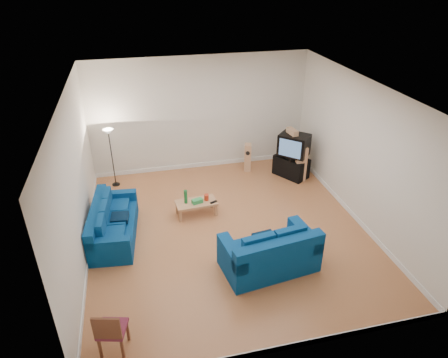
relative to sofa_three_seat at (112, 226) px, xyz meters
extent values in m
cube|color=#99552F|center=(2.51, -0.36, -0.29)|extent=(6.00, 6.50, 0.01)
cube|color=white|center=(2.51, -0.36, 2.91)|extent=(6.00, 6.50, 0.01)
cube|color=silver|center=(2.51, 2.89, 1.31)|extent=(6.00, 0.01, 3.20)
cube|color=silver|center=(2.51, -3.61, 1.31)|extent=(6.00, 0.01, 3.20)
cube|color=silver|center=(-0.49, -0.36, 1.31)|extent=(0.01, 6.50, 3.20)
cube|color=silver|center=(5.51, -0.36, 1.31)|extent=(0.01, 6.50, 3.20)
cube|color=white|center=(2.51, 2.88, -0.23)|extent=(6.00, 0.02, 0.12)
cube|color=white|center=(2.51, -3.60, -0.23)|extent=(6.00, 0.02, 0.12)
cube|color=white|center=(-0.48, -0.36, -0.23)|extent=(0.02, 6.50, 0.12)
cube|color=white|center=(5.50, -0.36, -0.23)|extent=(0.02, 6.50, 0.12)
cube|color=navy|center=(0.06, -0.01, -0.10)|extent=(1.07, 2.09, 0.38)
cube|color=navy|center=(-0.28, 0.03, 0.29)|extent=(0.40, 2.02, 0.39)
cube|color=navy|center=(0.15, 0.90, 0.21)|extent=(0.88, 0.29, 0.22)
cube|color=navy|center=(-0.04, -0.91, 0.21)|extent=(0.88, 0.29, 0.22)
cube|color=black|center=(0.19, -0.02, 0.19)|extent=(0.40, 0.40, 0.11)
cube|color=navy|center=(2.98, -1.71, -0.07)|extent=(1.91, 1.24, 0.44)
cube|color=navy|center=(3.04, -2.09, 0.38)|extent=(1.80, 0.48, 0.45)
cube|color=navy|center=(2.21, -1.81, 0.28)|extent=(0.37, 1.02, 0.25)
cube|color=navy|center=(3.76, -1.60, 0.28)|extent=(0.37, 1.02, 0.25)
cube|color=black|center=(2.96, -1.55, 0.26)|extent=(0.47, 0.47, 0.13)
cube|color=tan|center=(1.93, 0.44, 0.03)|extent=(0.98, 0.54, 0.05)
cube|color=tan|center=(1.52, 0.22, -0.14)|extent=(0.06, 0.06, 0.30)
cube|color=tan|center=(1.49, 0.60, -0.14)|extent=(0.06, 0.06, 0.30)
cube|color=tan|center=(2.37, 0.29, -0.14)|extent=(0.06, 0.06, 0.30)
cube|color=tan|center=(2.34, 0.66, -0.14)|extent=(0.06, 0.06, 0.30)
cylinder|color=#197233|center=(1.69, 0.46, 0.22)|extent=(0.08, 0.08, 0.33)
cube|color=green|center=(1.95, 0.39, 0.11)|extent=(0.27, 0.19, 0.10)
cylinder|color=red|center=(2.18, 0.47, 0.13)|extent=(0.13, 0.13, 0.15)
cube|color=black|center=(2.32, 0.33, 0.07)|extent=(0.18, 0.12, 0.02)
cube|color=black|center=(4.83, 1.76, -0.01)|extent=(0.92, 1.05, 0.56)
cube|color=black|center=(4.81, 1.72, 0.33)|extent=(0.44, 0.51, 0.11)
cube|color=black|center=(4.83, 1.71, 0.67)|extent=(0.93, 0.93, 0.59)
cube|color=#355175|center=(4.63, 1.50, 0.67)|extent=(0.45, 0.43, 0.47)
cube|color=tan|center=(4.77, 1.76, 1.04)|extent=(0.22, 0.42, 0.14)
cube|color=tan|center=(3.74, 2.34, 0.12)|extent=(0.25, 0.28, 0.81)
cylinder|color=black|center=(3.70, 2.23, 0.31)|extent=(0.12, 0.05, 0.12)
cube|color=tan|center=(4.96, 1.45, 0.21)|extent=(0.29, 0.23, 0.99)
cylinder|color=black|center=(4.80, 1.45, 0.44)|extent=(0.02, 0.15, 0.15)
cylinder|color=black|center=(0.06, 2.34, -0.28)|extent=(0.21, 0.21, 0.03)
cylinder|color=black|center=(0.06, 2.34, 0.48)|extent=(0.03, 0.03, 1.50)
cone|color=white|center=(0.06, 2.34, 1.25)|extent=(0.27, 0.27, 0.12)
cube|color=brown|center=(-0.15, -3.08, -0.08)|extent=(0.05, 0.05, 0.41)
cube|color=brown|center=(-0.07, -2.76, -0.08)|extent=(0.05, 0.05, 0.41)
cube|color=brown|center=(0.18, -3.17, -0.08)|extent=(0.05, 0.05, 0.41)
cube|color=brown|center=(0.26, -2.84, -0.08)|extent=(0.05, 0.05, 0.41)
cube|color=maroon|center=(0.06, -2.96, 0.14)|extent=(0.50, 0.50, 0.06)
cube|color=brown|center=(0.01, -3.14, 0.37)|extent=(0.41, 0.14, 0.41)
camera|label=1|loc=(0.74, -7.42, 5.04)|focal=32.00mm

